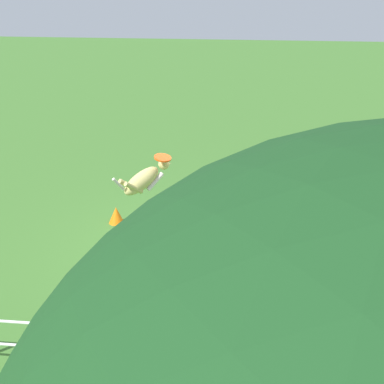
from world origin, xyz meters
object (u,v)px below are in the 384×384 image
frisbee_held (227,226)px  training_cone (116,215)px  person (230,212)px  dog (144,179)px  frisbee_flying (163,158)px

frisbee_held → training_cone: 2.56m
person → training_cone: 2.45m
frisbee_held → dog: bearing=35.6°
training_cone → frisbee_held: bearing=151.5°
frisbee_held → training_cone: frisbee_held is taller
frisbee_flying → frisbee_held: (-0.95, -0.76, -1.43)m
frisbee_held → training_cone: bearing=-28.5°
dog → frisbee_flying: size_ratio=3.18×
frisbee_held → person: bearing=-94.3°
dog → frisbee_held: (-1.21, -0.87, -1.12)m
dog → frisbee_held: size_ratio=3.38×
frisbee_flying → frisbee_held: size_ratio=1.06×
dog → frisbee_held: 1.86m
frisbee_flying → frisbee_held: frisbee_flying is taller
person → frisbee_flying: size_ratio=4.97×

